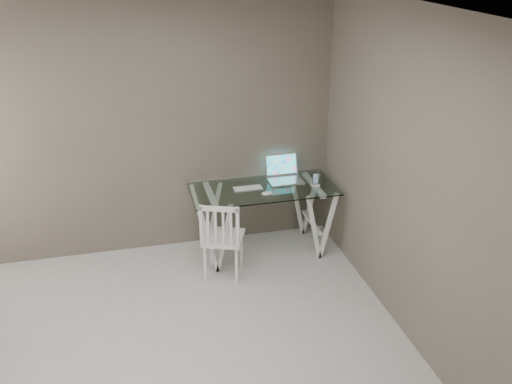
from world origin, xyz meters
TOP-DOWN VIEW (x-y plane):
  - room at (-0.06, 0.02)m, footprint 4.50×4.52m
  - desk at (1.17, 1.85)m, footprint 1.50×0.70m
  - chair at (0.65, 1.44)m, footprint 0.49×0.49m
  - laptop at (1.44, 2.03)m, footprint 0.36×0.33m
  - keyboard at (1.01, 1.87)m, footprint 0.31×0.13m
  - mouse at (1.17, 1.67)m, footprint 0.12×0.07m
  - phone_dock at (1.72, 1.78)m, footprint 0.07×0.07m

SIDE VIEW (x-z plane):
  - desk at x=1.17m, z-range 0.01..0.76m
  - chair at x=0.65m, z-range 0.04..0.88m
  - keyboard at x=1.01m, z-range 0.75..0.75m
  - mouse at x=1.17m, z-range 0.75..0.78m
  - phone_dock at x=1.72m, z-range 0.72..0.85m
  - laptop at x=1.44m, z-range 0.68..0.93m
  - room at x=-0.06m, z-range 0.36..3.07m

